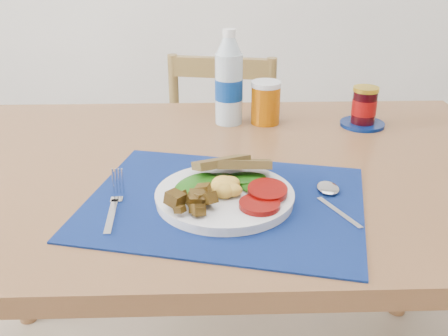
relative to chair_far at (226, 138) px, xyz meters
name	(u,v)px	position (x,y,z in m)	size (l,w,h in m)	color
table	(215,198)	(-0.05, -0.72, 0.13)	(1.40, 0.90, 0.75)	brown
chair_far	(226,138)	(0.00, 0.00, 0.00)	(0.45, 0.43, 1.03)	brown
placemat	(225,202)	(-0.03, -0.89, 0.22)	(0.52, 0.40, 0.00)	#040D33
breakfast_plate	(222,193)	(-0.04, -0.90, 0.24)	(0.26, 0.26, 0.06)	silver
fork	(115,206)	(-0.24, -0.91, 0.22)	(0.03, 0.18, 0.00)	#B2B5BA
spoon	(331,196)	(0.17, -0.89, 0.22)	(0.06, 0.18, 0.01)	#B2B5BA
water_bottle	(229,83)	(-0.01, -0.44, 0.33)	(0.07, 0.07, 0.25)	#ADBFCC
juice_glass	(266,104)	(0.09, -0.45, 0.27)	(0.08, 0.08, 0.11)	#A85204
jam_on_saucer	(364,109)	(0.34, -0.48, 0.26)	(0.12, 0.12, 0.10)	#051852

